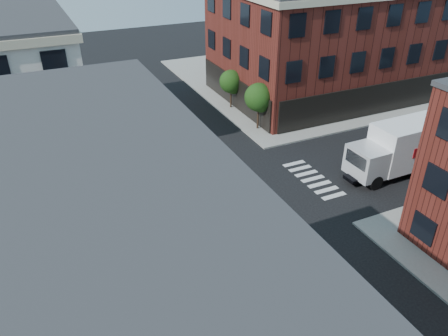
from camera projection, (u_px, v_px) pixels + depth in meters
ground at (233, 200)px, 31.79m from camera, size 120.00×120.00×0.00m
sidewalk_ne at (309, 78)px, 55.95m from camera, size 30.00×30.00×0.15m
building_ne at (336, 40)px, 48.89m from camera, size 25.00×16.00×12.00m
tree_near at (259, 99)px, 40.84m from camera, size 2.69×2.69×4.49m
tree_far at (232, 83)px, 45.70m from camera, size 2.43×2.43×4.07m
signal_pole at (173, 250)px, 22.66m from camera, size 1.29×1.24×4.60m
box_truck at (403, 147)px, 34.27m from camera, size 9.34×3.00×4.19m
traffic_cone at (171, 240)px, 27.25m from camera, size 0.51×0.51×0.72m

